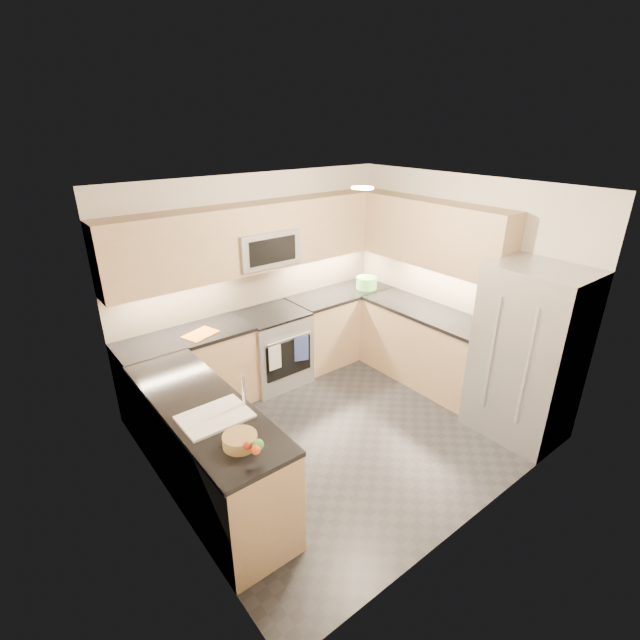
{
  "coord_description": "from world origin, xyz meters",
  "views": [
    {
      "loc": [
        -2.7,
        -3.08,
        3.05
      ],
      "look_at": [
        0.0,
        0.35,
        1.15
      ],
      "focal_mm": 26.0,
      "sensor_mm": 36.0,
      "label": 1
    }
  ],
  "objects_px": {
    "refrigerator": "(528,354)",
    "gas_range": "(274,348)",
    "utensil_bowl": "(367,283)",
    "cutting_board": "(201,334)",
    "fruit_basket": "(240,440)",
    "microwave": "(263,247)"
  },
  "relations": [
    {
      "from": "gas_range",
      "to": "utensil_bowl",
      "type": "relative_size",
      "value": 3.28
    },
    {
      "from": "microwave",
      "to": "utensil_bowl",
      "type": "relative_size",
      "value": 2.74
    },
    {
      "from": "gas_range",
      "to": "fruit_basket",
      "type": "relative_size",
      "value": 3.71
    },
    {
      "from": "gas_range",
      "to": "refrigerator",
      "type": "bearing_deg",
      "value": -59.12
    },
    {
      "from": "cutting_board",
      "to": "fruit_basket",
      "type": "xyz_separation_m",
      "value": [
        -0.57,
        -1.87,
        0.04
      ]
    },
    {
      "from": "microwave",
      "to": "fruit_basket",
      "type": "relative_size",
      "value": 3.1
    },
    {
      "from": "microwave",
      "to": "fruit_basket",
      "type": "distance_m",
      "value": 2.65
    },
    {
      "from": "cutting_board",
      "to": "fruit_basket",
      "type": "bearing_deg",
      "value": -106.85
    },
    {
      "from": "cutting_board",
      "to": "fruit_basket",
      "type": "distance_m",
      "value": 1.95
    },
    {
      "from": "gas_range",
      "to": "utensil_bowl",
      "type": "bearing_deg",
      "value": -3.63
    },
    {
      "from": "cutting_board",
      "to": "gas_range",
      "type": "bearing_deg",
      "value": 4.08
    },
    {
      "from": "cutting_board",
      "to": "refrigerator",
      "type": "bearing_deg",
      "value": -44.58
    },
    {
      "from": "fruit_basket",
      "to": "refrigerator",
      "type": "bearing_deg",
      "value": -9.36
    },
    {
      "from": "microwave",
      "to": "fruit_basket",
      "type": "bearing_deg",
      "value": -126.2
    },
    {
      "from": "microwave",
      "to": "refrigerator",
      "type": "distance_m",
      "value": 3.04
    },
    {
      "from": "refrigerator",
      "to": "fruit_basket",
      "type": "distance_m",
      "value": 3.0
    },
    {
      "from": "utensil_bowl",
      "to": "cutting_board",
      "type": "relative_size",
      "value": 0.81
    },
    {
      "from": "refrigerator",
      "to": "gas_range",
      "type": "bearing_deg",
      "value": 120.88
    },
    {
      "from": "utensil_bowl",
      "to": "microwave",
      "type": "bearing_deg",
      "value": 171.5
    },
    {
      "from": "refrigerator",
      "to": "utensil_bowl",
      "type": "height_order",
      "value": "refrigerator"
    },
    {
      "from": "fruit_basket",
      "to": "gas_range",
      "type": "bearing_deg",
      "value": 52.08
    },
    {
      "from": "gas_range",
      "to": "fruit_basket",
      "type": "distance_m",
      "value": 2.51
    }
  ]
}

